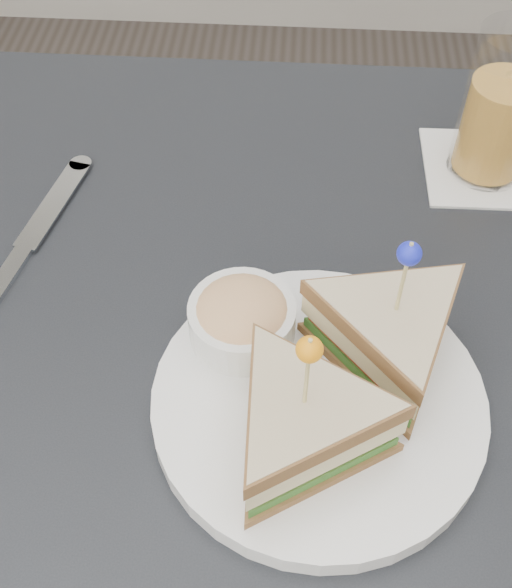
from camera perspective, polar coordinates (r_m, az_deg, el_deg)
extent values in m
cube|color=black|center=(0.61, -1.00, -4.56)|extent=(0.80, 0.80, 0.03)
cylinder|color=black|center=(1.18, -16.53, 0.02)|extent=(0.04, 0.04, 0.72)
cylinder|color=black|center=(1.16, 18.11, -1.74)|extent=(0.04, 0.04, 0.72)
cylinder|color=white|center=(0.56, 4.83, -8.55)|extent=(0.25, 0.25, 0.01)
cylinder|color=white|center=(0.55, 4.89, -8.03)|extent=(0.25, 0.25, 0.00)
cylinder|color=#D8C77C|center=(0.45, 3.95, -6.46)|extent=(0.00, 0.00, 0.08)
sphere|color=orange|center=(0.43, 4.16, -4.31)|extent=(0.02, 0.02, 0.02)
cylinder|color=#D8C77C|center=(0.51, 11.26, 0.82)|extent=(0.00, 0.00, 0.08)
sphere|color=#1B25CA|center=(0.48, 11.79, 3.08)|extent=(0.02, 0.02, 0.02)
cylinder|color=white|center=(0.57, -1.09, -2.23)|extent=(0.08, 0.08, 0.04)
ellipsoid|color=#E0B772|center=(0.56, -1.11, -1.43)|extent=(0.08, 0.08, 0.03)
cube|color=silver|center=(0.67, -19.04, 0.84)|extent=(0.04, 0.10, 0.01)
cube|color=silver|center=(0.72, -15.39, 6.74)|extent=(0.05, 0.12, 0.00)
cylinder|color=silver|center=(0.76, -13.43, 9.79)|extent=(0.03, 0.03, 0.00)
cube|color=white|center=(0.78, 17.21, 9.30)|extent=(0.12, 0.12, 0.00)
cylinder|color=gold|center=(0.74, 18.14, 12.27)|extent=(0.07, 0.07, 0.09)
cylinder|color=white|center=(0.73, 18.58, 13.67)|extent=(0.08, 0.08, 0.15)
cube|color=white|center=(0.71, 18.05, 14.48)|extent=(0.02, 0.02, 0.02)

